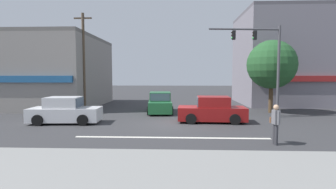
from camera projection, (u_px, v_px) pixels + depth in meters
ground_plane at (173, 124)px, 15.54m from camera, size 120.00×120.00×0.00m
lane_marking_stripe at (172, 138)px, 12.06m from camera, size 9.00×0.24×0.01m
sidewalk_curb at (166, 178)px, 7.07m from camera, size 40.00×5.00×0.16m
building_left_block at (44, 72)px, 24.61m from camera, size 10.24×10.52×6.44m
building_right_corner at (298, 59)px, 26.52m from camera, size 11.55×8.78×9.17m
street_tree at (272, 65)px, 19.97m from camera, size 3.71×3.71×5.56m
utility_pole_near_left at (84, 61)px, 20.65m from camera, size 1.40×0.22×7.73m
utility_pole_far_right at (262, 65)px, 23.83m from camera, size 1.40×0.22×7.35m
traffic_light_mast at (265, 56)px, 17.66m from camera, size 4.88×0.59×6.20m
sedan_approaching_near at (160, 103)px, 20.25m from camera, size 2.12×4.22×1.58m
sedan_waiting_far at (212, 111)px, 16.08m from camera, size 4.16×1.99×1.58m
sedan_crossing_leftbound at (65, 111)px, 15.71m from camera, size 4.21×2.10×1.58m
pedestrian_foreground_with_bag at (276, 122)px, 10.81m from camera, size 0.29×0.68×1.67m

